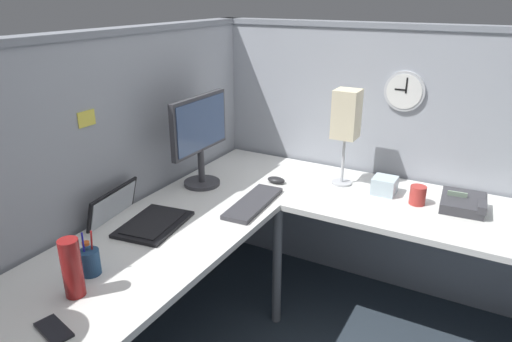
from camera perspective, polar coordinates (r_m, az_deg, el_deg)
cubicle_wall_back at (r=2.35m, az=-18.93°, el=-3.57°), size 2.57×0.12×1.58m
cubicle_wall_right at (r=2.84m, az=16.94°, el=0.94°), size 0.12×2.37×1.58m
desk at (r=2.09m, az=4.13°, el=-10.70°), size 2.35×2.15×0.73m
monitor at (r=2.50m, az=-6.92°, el=4.53°), size 0.46×0.20×0.50m
laptop at (r=2.23m, az=-14.61°, el=-5.58°), size 0.39×0.42×0.22m
keyboard at (r=2.33m, az=-0.33°, el=-3.95°), size 0.44×0.16×0.02m
computer_mouse at (r=2.60m, az=2.51°, el=-1.11°), size 0.06×0.10×0.03m
pen_cup at (r=1.88m, az=-19.81°, el=-10.47°), size 0.08×0.08×0.18m
cell_phone at (r=1.67m, az=-23.69°, el=-17.50°), size 0.10×0.16×0.01m
thermos_flask at (r=1.76m, az=-21.76°, el=-11.06°), size 0.07×0.07×0.22m
office_phone at (r=2.48m, az=24.30°, el=-3.73°), size 0.20×0.22×0.11m
desk_lamp_paper at (r=2.51m, az=11.08°, el=6.55°), size 0.13×0.13×0.53m
coffee_mug at (r=2.47m, az=19.32°, el=-2.83°), size 0.08×0.08×0.10m
tissue_box at (r=2.54m, az=15.56°, el=-1.74°), size 0.12×0.12×0.09m
wall_clock at (r=2.68m, az=17.87°, el=9.35°), size 0.04×0.22×0.22m
pinned_note_leftmost at (r=2.15m, az=-20.18°, el=6.09°), size 0.09×0.00×0.07m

